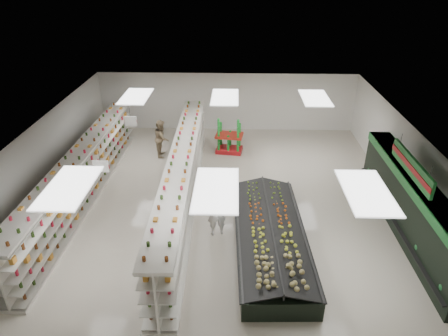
{
  "coord_description": "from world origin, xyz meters",
  "views": [
    {
      "loc": [
        0.5,
        -13.18,
        8.66
      ],
      "look_at": [
        0.07,
        0.61,
        1.37
      ],
      "focal_mm": 32.0,
      "sensor_mm": 36.0,
      "label": 1
    }
  ],
  "objects_px": {
    "produce_island": "(270,236)",
    "soda_endcap": "(229,137)",
    "shopper_background": "(162,138)",
    "gondola_left": "(83,178)",
    "gondola_center": "(183,182)",
    "shopper_main": "(216,212)"
  },
  "relations": [
    {
      "from": "gondola_center",
      "to": "soda_endcap",
      "type": "bearing_deg",
      "value": 69.91
    },
    {
      "from": "gondola_left",
      "to": "shopper_main",
      "type": "relative_size",
      "value": 6.55
    },
    {
      "from": "produce_island",
      "to": "shopper_background",
      "type": "distance_m",
      "value": 8.41
    },
    {
      "from": "shopper_background",
      "to": "gondola_left",
      "type": "bearing_deg",
      "value": 144.6
    },
    {
      "from": "soda_endcap",
      "to": "shopper_background",
      "type": "bearing_deg",
      "value": -171.5
    },
    {
      "from": "gondola_center",
      "to": "soda_endcap",
      "type": "height_order",
      "value": "gondola_center"
    },
    {
      "from": "gondola_left",
      "to": "produce_island",
      "type": "relative_size",
      "value": 1.84
    },
    {
      "from": "shopper_main",
      "to": "produce_island",
      "type": "bearing_deg",
      "value": 146.12
    },
    {
      "from": "gondola_left",
      "to": "gondola_center",
      "type": "xyz_separation_m",
      "value": [
        4.01,
        -0.29,
        0.05
      ]
    },
    {
      "from": "gondola_center",
      "to": "produce_island",
      "type": "xyz_separation_m",
      "value": [
        3.21,
        -2.49,
        -0.57
      ]
    },
    {
      "from": "produce_island",
      "to": "soda_endcap",
      "type": "xyz_separation_m",
      "value": [
        -1.52,
        7.38,
        0.38
      ]
    },
    {
      "from": "soda_endcap",
      "to": "shopper_main",
      "type": "distance_m",
      "value": 6.76
    },
    {
      "from": "produce_island",
      "to": "soda_endcap",
      "type": "relative_size",
      "value": 3.83
    },
    {
      "from": "soda_endcap",
      "to": "shopper_background",
      "type": "distance_m",
      "value": 3.31
    },
    {
      "from": "soda_endcap",
      "to": "shopper_background",
      "type": "height_order",
      "value": "shopper_background"
    },
    {
      "from": "soda_endcap",
      "to": "gondola_center",
      "type": "bearing_deg",
      "value": -109.04
    },
    {
      "from": "soda_endcap",
      "to": "shopper_background",
      "type": "xyz_separation_m",
      "value": [
        -3.27,
        -0.49,
        0.09
      ]
    },
    {
      "from": "gondola_left",
      "to": "shopper_background",
      "type": "height_order",
      "value": "gondola_left"
    },
    {
      "from": "produce_island",
      "to": "soda_endcap",
      "type": "height_order",
      "value": "soda_endcap"
    },
    {
      "from": "produce_island",
      "to": "gondola_left",
      "type": "bearing_deg",
      "value": 158.91
    },
    {
      "from": "gondola_center",
      "to": "soda_endcap",
      "type": "distance_m",
      "value": 5.18
    },
    {
      "from": "gondola_left",
      "to": "gondola_center",
      "type": "relative_size",
      "value": 0.95
    }
  ]
}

